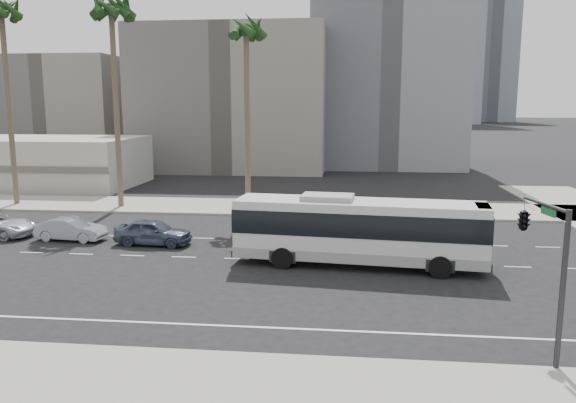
# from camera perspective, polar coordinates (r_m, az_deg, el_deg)

# --- Properties ---
(ground) EXTENTS (700.00, 700.00, 0.00)m
(ground) POSITION_cam_1_polar(r_m,az_deg,el_deg) (31.06, 0.25, -5.97)
(ground) COLOR black
(ground) RESTS_ON ground
(sidewalk_north) EXTENTS (120.00, 7.00, 0.15)m
(sidewalk_north) POSITION_cam_1_polar(r_m,az_deg,el_deg) (46.10, 2.25, -0.66)
(sidewalk_north) COLOR gray
(sidewalk_north) RESTS_ON ground
(commercial_low) EXTENTS (22.00, 12.16, 5.00)m
(commercial_low) POSITION_cam_1_polar(r_m,az_deg,el_deg) (65.07, -24.46, 3.69)
(commercial_low) COLOR #ACA99E
(commercial_low) RESTS_ON ground
(midrise_beige_west) EXTENTS (24.00, 18.00, 18.00)m
(midrise_beige_west) POSITION_cam_1_polar(r_m,az_deg,el_deg) (76.24, -5.31, 10.18)
(midrise_beige_west) COLOR #64615D
(midrise_beige_west) RESTS_ON ground
(midrise_gray_center) EXTENTS (20.00, 20.00, 26.00)m
(midrise_gray_center) POSITION_cam_1_polar(r_m,az_deg,el_deg) (82.00, 9.87, 12.85)
(midrise_gray_center) COLOR slate
(midrise_gray_center) RESTS_ON ground
(midrise_beige_far) EXTENTS (18.00, 16.00, 15.00)m
(midrise_beige_far) POSITION_cam_1_polar(r_m,az_deg,el_deg) (89.70, -21.32, 8.54)
(midrise_beige_far) COLOR #64615D
(midrise_beige_far) RESTS_ON ground
(civic_tower) EXTENTS (42.00, 42.00, 129.00)m
(civic_tower) POSITION_cam_1_polar(r_m,az_deg,el_deg) (281.42, 5.33, 15.96)
(civic_tower) COLOR beige
(civic_tower) RESTS_ON ground
(highrise_right) EXTENTS (26.00, 26.00, 70.00)m
(highrise_right) POSITION_cam_1_polar(r_m,az_deg,el_deg) (264.42, 15.85, 15.21)
(highrise_right) COLOR slate
(highrise_right) RESTS_ON ground
(highrise_far) EXTENTS (22.00, 22.00, 60.00)m
(highrise_far) POSITION_cam_1_polar(r_m,az_deg,el_deg) (298.13, 19.70, 13.39)
(highrise_far) COLOR slate
(highrise_far) RESTS_ON ground
(city_bus) EXTENTS (13.25, 4.23, 3.74)m
(city_bus) POSITION_cam_1_polar(r_m,az_deg,el_deg) (29.88, 7.16, -2.79)
(city_bus) COLOR silver
(city_bus) RESTS_ON ground
(car_a) EXTENTS (2.18, 4.75, 1.58)m
(car_a) POSITION_cam_1_polar(r_m,az_deg,el_deg) (35.25, -13.46, -3.01)
(car_a) COLOR #3C4558
(car_a) RESTS_ON ground
(car_b) EXTENTS (1.91, 4.47, 1.43)m
(car_b) POSITION_cam_1_polar(r_m,az_deg,el_deg) (37.91, -21.06, -2.62)
(car_b) COLOR #9E9EA8
(car_b) RESTS_ON ground
(traffic_signal) EXTENTS (2.45, 3.31, 5.28)m
(traffic_signal) POSITION_cam_1_polar(r_m,az_deg,el_deg) (21.49, 23.06, -1.83)
(traffic_signal) COLOR #262628
(traffic_signal) RESTS_ON ground
(palm_near) EXTENTS (4.52, 4.52, 15.24)m
(palm_near) POSITION_cam_1_polar(r_m,az_deg,el_deg) (45.65, -4.25, 16.53)
(palm_near) COLOR brown
(palm_near) RESTS_ON ground
(palm_mid) EXTENTS (5.54, 5.54, 17.11)m
(palm_mid) POSITION_cam_1_polar(r_m,az_deg,el_deg) (48.50, -17.40, 17.61)
(palm_mid) COLOR brown
(palm_mid) RESTS_ON ground
(palm_far) EXTENTS (4.97, 4.97, 17.09)m
(palm_far) POSITION_cam_1_polar(r_m,az_deg,el_deg) (52.87, -26.96, 16.48)
(palm_far) COLOR brown
(palm_far) RESTS_ON ground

